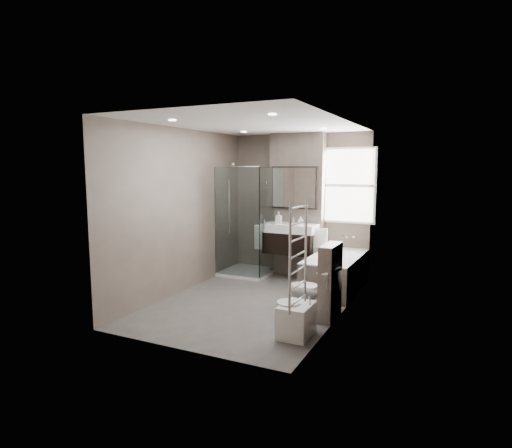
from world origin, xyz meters
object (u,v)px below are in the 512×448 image
Objects in this scene: vanity at (290,238)px; bathtub at (336,271)px; toilet at (312,291)px; bidet at (296,319)px.

vanity is 1.07m from bathtub.
bathtub is 1.37m from toilet.
bidet is at bearing -87.55° from bathtub.
toilet is 0.74m from bidet.
toilet reaches higher than bidet.
bathtub is at bearing -164.27° from toilet.
bathtub is 2.10m from bidet.
vanity is 1.88× the size of bidet.
toilet is (0.97, -1.70, -0.39)m from vanity.
bidet is (1.01, -2.42, -0.54)m from vanity.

